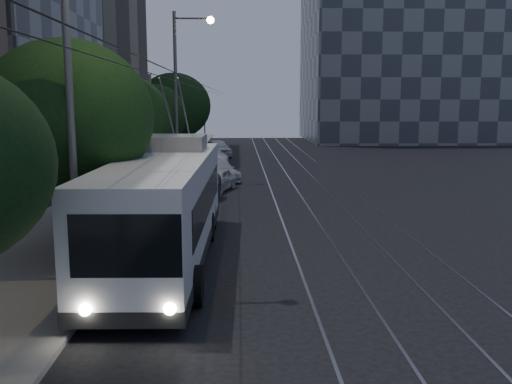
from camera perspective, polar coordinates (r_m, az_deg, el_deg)
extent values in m
plane|color=black|center=(15.95, 3.74, -8.69)|extent=(120.00, 120.00, 0.00)
cube|color=gray|center=(35.94, -11.38, 1.29)|extent=(5.00, 90.00, 0.15)
cube|color=gray|center=(35.49, 1.11, 1.26)|extent=(0.08, 90.00, 0.02)
cube|color=gray|center=(35.59, 3.42, 1.27)|extent=(0.08, 90.00, 0.02)
cube|color=gray|center=(35.77, 5.91, 1.27)|extent=(0.08, 90.00, 0.02)
cube|color=gray|center=(35.99, 8.19, 1.28)|extent=(0.08, 90.00, 0.02)
cylinder|color=black|center=(35.19, -5.71, 10.28)|extent=(0.02, 90.00, 0.02)
cylinder|color=black|center=(35.15, -4.55, 10.30)|extent=(0.02, 90.00, 0.02)
cylinder|color=#5F5F62|center=(25.46, -10.40, 4.77)|extent=(0.14, 0.14, 6.00)
cylinder|color=#5F5F62|center=(45.31, -6.64, 6.71)|extent=(0.14, 0.14, 6.00)
cylinder|color=#5F5F62|center=(65.25, -5.17, 7.47)|extent=(0.14, 0.14, 6.00)
cube|color=#393E49|center=(73.12, 14.15, 14.47)|extent=(22.00, 18.00, 24.00)
cube|color=white|center=(17.38, -9.15, -1.30)|extent=(2.80, 11.98, 2.83)
cube|color=black|center=(17.65, -9.05, -5.34)|extent=(2.84, 12.02, 0.35)
cube|color=black|center=(17.85, -8.96, -0.61)|extent=(2.81, 9.50, 1.04)
cube|color=black|center=(11.60, -12.90, -5.28)|extent=(2.24, 0.13, 1.29)
cube|color=black|center=(23.18, -7.31, 1.91)|extent=(2.04, 0.13, 0.99)
cube|color=#26E633|center=(11.41, -13.06, -0.92)|extent=(1.59, 0.10, 0.32)
cube|color=gray|center=(20.11, -8.20, 4.92)|extent=(2.18, 2.23, 0.50)
sphere|color=white|center=(12.12, -16.72, -11.20)|extent=(0.26, 0.26, 0.26)
sphere|color=white|center=(11.81, -8.61, -11.46)|extent=(0.26, 0.26, 0.26)
cylinder|color=#5F5F62|center=(21.14, -8.76, 7.85)|extent=(0.06, 4.50, 2.37)
cylinder|color=#5F5F62|center=(21.07, -7.13, 7.88)|extent=(0.06, 4.50, 2.37)
cylinder|color=black|center=(14.27, -15.90, -9.10)|extent=(0.30, 0.99, 0.99)
cylinder|color=black|center=(13.89, -5.98, -9.30)|extent=(0.30, 0.99, 0.99)
cylinder|color=black|center=(20.36, -11.53, -3.47)|extent=(0.30, 0.99, 0.99)
cylinder|color=black|center=(20.09, -4.66, -3.48)|extent=(0.30, 0.99, 0.99)
cylinder|color=black|center=(22.20, -10.71, -2.40)|extent=(0.30, 0.99, 0.99)
cylinder|color=black|center=(21.95, -4.41, -2.39)|extent=(0.30, 0.99, 0.99)
imported|color=#9D9EA4|center=(26.49, -7.83, 0.44)|extent=(4.07, 6.95, 1.82)
imported|color=#BABABE|center=(31.00, -3.99, 1.21)|extent=(2.40, 3.83, 1.22)
imported|color=#AFAFB3|center=(35.05, -3.74, 2.14)|extent=(3.11, 4.57, 1.23)
imported|color=silver|center=(42.87, -4.91, 3.61)|extent=(3.35, 4.91, 1.53)
imported|color=white|center=(50.31, -3.85, 4.42)|extent=(2.89, 4.70, 1.49)
cylinder|color=#31251B|center=(18.37, -17.81, -2.74)|extent=(0.44, 0.44, 2.47)
ellipsoid|color=black|center=(18.01, -18.30, 7.14)|extent=(5.12, 5.12, 4.60)
cylinder|color=#31251B|center=(24.97, -13.31, 0.27)|extent=(0.44, 0.44, 2.27)
ellipsoid|color=black|center=(24.71, -13.56, 6.78)|extent=(4.54, 4.54, 4.08)
cylinder|color=#31251B|center=(37.70, -10.18, 3.31)|extent=(0.44, 0.44, 2.27)
ellipsoid|color=black|center=(37.52, -10.30, 7.57)|extent=(4.44, 4.44, 3.99)
cylinder|color=#31251B|center=(45.54, -8.11, 4.36)|extent=(0.44, 0.44, 2.30)
ellipsoid|color=black|center=(45.39, -8.20, 8.51)|extent=(5.72, 5.72, 5.15)
cylinder|color=#31251B|center=(52.41, -7.29, 5.34)|extent=(0.44, 0.44, 2.92)
ellipsoid|color=black|center=(52.30, -7.35, 8.53)|extent=(3.88, 3.88, 3.49)
cylinder|color=#5F5F62|center=(15.51, -18.24, 11.29)|extent=(0.20, 0.20, 11.16)
cylinder|color=#5F5F62|center=(34.73, -8.01, 9.28)|extent=(0.20, 0.20, 10.02)
cylinder|color=#5F5F62|center=(34.95, -6.30, 16.89)|extent=(2.20, 0.12, 0.12)
sphere|color=#E6C37E|center=(34.88, -4.59, 16.77)|extent=(0.44, 0.44, 0.44)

